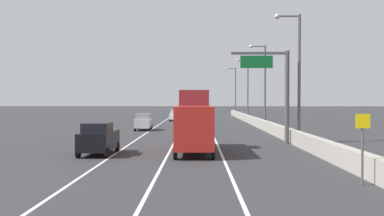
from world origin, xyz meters
name	(u,v)px	position (x,y,z in m)	size (l,w,h in m)	color
ground_plane	(198,123)	(0.00, 64.00, 0.00)	(320.00, 320.00, 0.00)	#2D2D30
lane_stripe_left	(155,127)	(-5.50, 55.00, 0.00)	(0.16, 130.00, 0.00)	silver
lane_stripe_center	(182,127)	(-2.00, 55.00, 0.00)	(0.16, 130.00, 0.00)	silver
lane_stripe_right	(210,127)	(1.50, 55.00, 0.00)	(0.16, 130.00, 0.00)	silver
jersey_barrier_right	(279,131)	(7.74, 40.00, 0.55)	(0.60, 120.00, 1.10)	#9E998E
overhead_sign_gantry	(278,85)	(6.40, 33.08, 4.73)	(4.68, 0.36, 7.50)	#47474C
speed_advisory_sign	(363,143)	(6.84, 15.07, 1.76)	(0.60, 0.11, 3.00)	#4C4C51
lamp_post_right_second	(296,69)	(7.92, 33.37, 6.02)	(2.14, 0.44, 10.53)	#4C4C51
lamp_post_right_third	(263,80)	(8.30, 55.05, 6.02)	(2.14, 0.44, 10.53)	#4C4C51
lamp_post_right_fourth	(246,85)	(8.45, 76.74, 6.02)	(2.14, 0.44, 10.53)	#4C4C51
lamp_post_right_fifth	(234,88)	(8.07, 98.43, 6.02)	(2.14, 0.44, 10.53)	#4C4C51
car_yellow_0	(192,122)	(-0.73, 48.71, 0.98)	(2.06, 4.80, 1.95)	gold
car_black_1	(99,139)	(-6.49, 25.61, 1.05)	(2.01, 4.55, 2.10)	black
car_gray_2	(179,112)	(-3.63, 85.19, 1.06)	(2.03, 4.17, 2.14)	slate
car_silver_3	(143,122)	(-6.32, 49.15, 0.96)	(1.92, 4.43, 1.94)	#B7B7BC
car_white_4	(176,115)	(-3.67, 71.40, 0.93)	(1.87, 4.23, 1.87)	white
box_truck	(194,123)	(-0.31, 27.34, 1.95)	(2.54, 9.25, 4.26)	#A51E19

